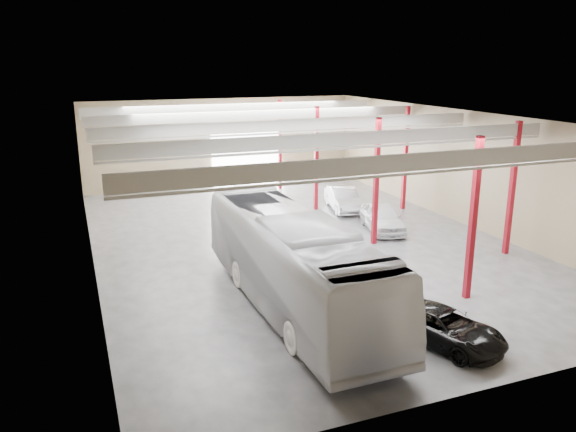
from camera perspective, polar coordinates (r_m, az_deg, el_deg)
depot_shell at (r=31.27m, az=0.90°, el=6.47°), size 22.12×32.12×7.06m
coach_bus at (r=23.06m, az=0.44°, el=-4.58°), size 3.44×14.16×3.94m
black_sedan at (r=21.35m, az=15.52°, el=-10.78°), size 3.52×5.04×1.28m
car_row_a at (r=28.59m, az=0.67°, el=-3.18°), size 2.57×4.52×1.45m
car_row_b at (r=33.04m, az=-3.69°, el=-0.42°), size 2.25×5.22×1.67m
car_row_c at (r=39.79m, az=-4.64°, el=2.09°), size 3.18×5.07×1.37m
car_right_near at (r=38.50m, az=5.63°, el=1.77°), size 2.64×5.04×1.58m
car_right_far at (r=34.10m, az=9.56°, el=-0.15°), size 3.02×5.07×1.62m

